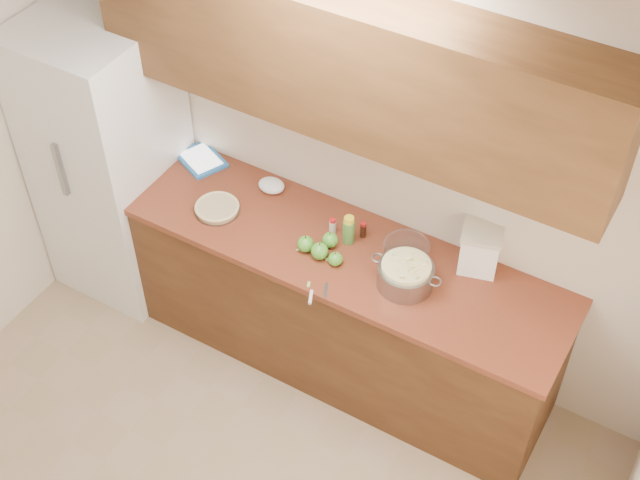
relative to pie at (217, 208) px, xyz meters
The scene contains 23 objects.
room_shell 1.57m from the pie, 65.01° to the right, with size 3.60×3.60×3.60m.
counter_run 0.81m from the pie, ahead, with size 2.64×0.68×0.92m.
upper_cabinets 1.22m from the pie, 20.63° to the left, with size 2.60×0.34×0.70m, color brown.
fridge 0.80m from the pie, behind, with size 0.70×0.70×1.80m, color white.
pie is the anchor object (origin of this frame).
colander 1.12m from the pie, ahead, with size 0.38×0.28×0.14m.
flour_canister 1.42m from the pie, 13.82° to the left, with size 0.25×0.25×0.25m.
tablet 0.44m from the pie, 137.17° to the left, with size 0.34×0.31×0.02m.
paring_knife 0.81m from the pie, 19.52° to the right, with size 0.09×0.17×0.02m.
lemon_bottle 0.74m from the pie, 12.26° to the left, with size 0.06×0.06×0.17m.
cinnamon_shaker 0.65m from the pie, 15.58° to the left, with size 0.04×0.04×0.09m.
vanilla_bottle 0.81m from the pie, 16.57° to the left, with size 0.03×0.03×0.09m.
mixing_bowl 1.06m from the pie, 11.48° to the left, with size 0.24×0.24×0.09m.
paper_towel 0.34m from the pie, 61.12° to the left, with size 0.15×0.12×0.06m, color white.
apple_left 0.57m from the pie, ahead, with size 0.09×0.09×0.10m.
apple_center 0.66m from the pie, ahead, with size 0.08×0.08×0.10m.
apple_front 0.65m from the pie, ahead, with size 0.09×0.09×0.10m.
apple_extra 0.75m from the pie, ahead, with size 0.08×0.08×0.09m.
peel_a 0.53m from the pie, ahead, with size 0.03×0.01×0.00m, color #98C760.
peel_b 0.73m from the pie, 16.63° to the right, with size 0.04×0.01×0.00m, color #98C760.
peel_c 0.65m from the pie, ahead, with size 0.04×0.01×0.00m, color #98C760.
peel_d 0.55m from the pie, ahead, with size 0.05×0.02×0.00m, color #98C760.
peel_e 0.71m from the pie, ahead, with size 0.04×0.02×0.00m, color #98C760.
Camera 1 is at (1.60, -1.36, 4.25)m, focal length 50.00 mm.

